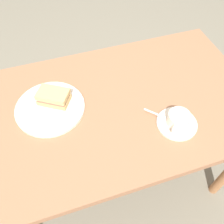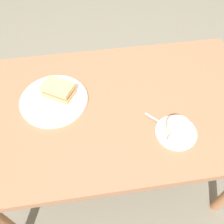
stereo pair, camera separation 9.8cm
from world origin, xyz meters
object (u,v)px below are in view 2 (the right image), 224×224
Objects in this scene: dining_table at (116,116)px; spoon at (159,121)px; coffee_cup at (178,128)px; sandwich_front at (58,90)px; coffee_saucer at (176,133)px; sandwich_plate at (54,100)px.

spoon reaches higher than dining_table.
coffee_cup is (-0.21, 0.18, 0.12)m from dining_table.
sandwich_front is (0.24, -0.08, 0.12)m from dining_table.
coffee_cup reaches higher than coffee_saucer.
dining_table is 0.29m from coffee_saucer.
dining_table is 4.35× the size of sandwich_plate.
coffee_cup is 0.08m from spoon.
spoon is at bearing 156.72° from sandwich_plate.
coffee_cup is at bearing 132.19° from spoon.
coffee_saucer is (-0.44, 0.26, -0.04)m from sandwich_front.
coffee_saucer is (-0.21, 0.18, 0.09)m from dining_table.
sandwich_front is 0.51m from coffee_cup.
sandwich_front reaches higher than coffee_saucer.
sandwich_front is at bearing -30.54° from coffee_cup.
sandwich_plate is at bearing -26.69° from coffee_saucer.
coffee_saucer is at bearing 153.31° from sandwich_plate.
sandwich_plate is 0.05m from sandwich_front.
sandwich_plate is 1.94× the size of sandwich_front.
sandwich_front is at bearing -27.51° from spoon.
spoon is (-0.15, 0.12, 0.10)m from dining_table.
sandwich_plate is 1.79× the size of coffee_saucer.
sandwich_front is at bearing -135.38° from sandwich_plate.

